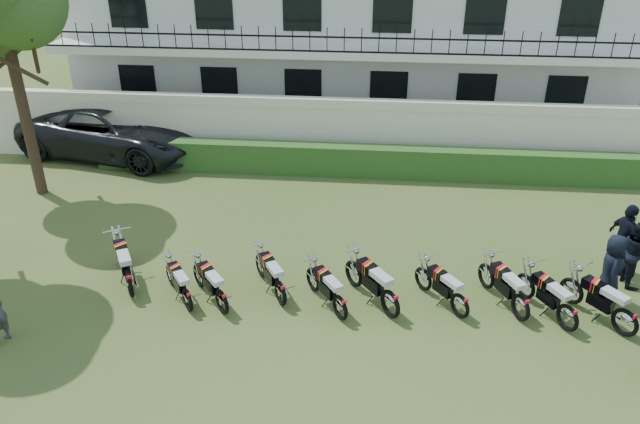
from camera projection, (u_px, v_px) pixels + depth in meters
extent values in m
plane|color=#395220|center=(318.00, 305.00, 13.99)|extent=(100.00, 100.00, 0.00)
cube|color=beige|center=(341.00, 137.00, 20.58)|extent=(30.00, 0.30, 2.00)
cube|color=beige|center=(342.00, 103.00, 20.04)|extent=(30.00, 0.35, 0.30)
cube|color=#204619|center=(371.00, 161.00, 20.02)|extent=(18.00, 0.60, 1.00)
cube|color=silver|center=(352.00, 24.00, 24.71)|extent=(20.00, 8.00, 7.00)
cube|color=silver|center=(345.00, 52.00, 20.56)|extent=(20.00, 1.40, 0.25)
cube|color=black|center=(344.00, 37.00, 19.71)|extent=(20.00, 0.05, 0.05)
cube|color=black|center=(344.00, 52.00, 19.92)|extent=(20.00, 0.05, 0.05)
cube|color=black|center=(140.00, 95.00, 22.70)|extent=(1.30, 0.12, 2.20)
cube|color=black|center=(221.00, 97.00, 22.45)|extent=(1.30, 0.12, 2.20)
cube|color=black|center=(303.00, 99.00, 22.20)|extent=(1.30, 0.12, 2.20)
cube|color=black|center=(388.00, 102.00, 21.95)|extent=(1.30, 0.12, 2.20)
cube|color=black|center=(474.00, 104.00, 21.70)|extent=(1.30, 0.12, 2.20)
cube|color=black|center=(487.00, 0.00, 20.08)|extent=(1.30, 0.12, 2.20)
cube|color=black|center=(563.00, 107.00, 21.45)|extent=(1.30, 0.12, 2.20)
cube|color=black|center=(583.00, 1.00, 19.83)|extent=(1.30, 0.12, 2.20)
cylinder|color=#473323|center=(24.00, 110.00, 17.93)|extent=(0.32, 0.32, 5.25)
sphere|color=#315020|center=(17.00, 1.00, 16.68)|extent=(2.60, 2.60, 2.60)
torus|color=black|center=(135.00, 301.00, 13.60)|extent=(0.40, 0.61, 0.65)
torus|color=black|center=(125.00, 269.00, 14.72)|extent=(0.40, 0.61, 0.65)
cube|color=black|center=(129.00, 280.00, 14.04)|extent=(0.45, 0.60, 0.32)
cube|color=black|center=(125.00, 264.00, 14.10)|extent=(0.48, 0.55, 0.23)
cube|color=red|center=(125.00, 263.00, 14.10)|extent=(0.25, 0.27, 0.24)
cube|color=#E9A20C|center=(126.00, 265.00, 14.05)|extent=(0.23, 0.25, 0.24)
cube|color=silver|center=(129.00, 274.00, 13.65)|extent=(0.51, 0.64, 0.13)
cylinder|color=silver|center=(121.00, 245.00, 14.23)|extent=(0.57, 0.34, 0.03)
torus|color=black|center=(197.00, 315.00, 13.24)|extent=(0.38, 0.49, 0.54)
torus|color=black|center=(179.00, 288.00, 14.13)|extent=(0.38, 0.49, 0.54)
cube|color=black|center=(188.00, 297.00, 13.59)|extent=(0.42, 0.49, 0.27)
cube|color=black|center=(184.00, 283.00, 13.64)|extent=(0.42, 0.46, 0.20)
cube|color=red|center=(184.00, 283.00, 13.63)|extent=(0.19, 0.24, 0.21)
cube|color=#E9A20C|center=(184.00, 284.00, 13.59)|extent=(0.17, 0.22, 0.21)
cube|color=silver|center=(190.00, 292.00, 13.28)|extent=(0.46, 0.52, 0.11)
cylinder|color=silver|center=(178.00, 267.00, 13.73)|extent=(0.45, 0.33, 0.03)
torus|color=black|center=(235.00, 318.00, 13.13)|extent=(0.43, 0.51, 0.58)
torus|color=black|center=(210.00, 289.00, 14.05)|extent=(0.43, 0.51, 0.58)
cube|color=black|center=(223.00, 299.00, 13.49)|extent=(0.46, 0.52, 0.29)
cube|color=black|center=(218.00, 284.00, 13.53)|extent=(0.46, 0.49, 0.21)
cube|color=red|center=(217.00, 284.00, 13.52)|extent=(0.20, 0.26, 0.22)
cube|color=#E9A20C|center=(219.00, 285.00, 13.48)|extent=(0.17, 0.24, 0.22)
cube|color=silver|center=(227.00, 293.00, 13.16)|extent=(0.50, 0.55, 0.11)
cylinder|color=silver|center=(211.00, 267.00, 13.62)|extent=(0.46, 0.38, 0.03)
torus|color=black|center=(292.00, 309.00, 13.37)|extent=(0.37, 0.55, 0.59)
torus|color=black|center=(271.00, 280.00, 14.38)|extent=(0.37, 0.55, 0.59)
cube|color=black|center=(281.00, 290.00, 13.77)|extent=(0.42, 0.55, 0.29)
cube|color=black|center=(277.00, 275.00, 13.83)|extent=(0.44, 0.50, 0.21)
cube|color=red|center=(277.00, 275.00, 13.82)|extent=(0.23, 0.25, 0.22)
cube|color=#E9A20C|center=(278.00, 276.00, 13.78)|extent=(0.20, 0.23, 0.22)
cube|color=silver|center=(285.00, 285.00, 13.42)|extent=(0.47, 0.57, 0.12)
cylinder|color=silver|center=(272.00, 257.00, 13.94)|extent=(0.51, 0.32, 0.03)
torus|color=black|center=(355.00, 324.00, 12.93)|extent=(0.39, 0.52, 0.58)
torus|color=black|center=(326.00, 294.00, 13.89)|extent=(0.39, 0.52, 0.58)
cube|color=black|center=(341.00, 304.00, 13.31)|extent=(0.43, 0.53, 0.28)
cube|color=black|center=(336.00, 289.00, 13.36)|extent=(0.44, 0.49, 0.21)
cube|color=red|center=(336.00, 289.00, 13.35)|extent=(0.21, 0.25, 0.22)
cube|color=#E9A20C|center=(338.00, 290.00, 13.31)|extent=(0.19, 0.23, 0.22)
cube|color=silver|center=(348.00, 299.00, 12.97)|extent=(0.48, 0.56, 0.11)
cylinder|color=silver|center=(329.00, 271.00, 13.46)|extent=(0.48, 0.34, 0.03)
torus|color=black|center=(410.00, 322.00, 12.94)|extent=(0.47, 0.58, 0.65)
torus|color=black|center=(371.00, 289.00, 13.99)|extent=(0.47, 0.58, 0.65)
cube|color=black|center=(392.00, 300.00, 13.35)|extent=(0.51, 0.59, 0.32)
cube|color=black|center=(386.00, 283.00, 13.40)|extent=(0.51, 0.55, 0.24)
cube|color=red|center=(386.00, 283.00, 13.39)|extent=(0.23, 0.29, 0.25)
cube|color=#E9A20C|center=(388.00, 284.00, 13.34)|extent=(0.20, 0.27, 0.25)
cube|color=silver|center=(401.00, 294.00, 12.97)|extent=(0.56, 0.62, 0.13)
cylinder|color=silver|center=(377.00, 264.00, 13.51)|extent=(0.53, 0.41, 0.03)
torus|color=black|center=(480.00, 322.00, 13.01)|extent=(0.41, 0.51, 0.57)
torus|color=black|center=(441.00, 293.00, 13.93)|extent=(0.41, 0.51, 0.57)
cube|color=black|center=(462.00, 303.00, 13.37)|extent=(0.44, 0.52, 0.28)
cube|color=black|center=(456.00, 288.00, 13.41)|extent=(0.45, 0.49, 0.21)
cube|color=red|center=(456.00, 287.00, 13.41)|extent=(0.20, 0.25, 0.22)
cube|color=#E9A20C|center=(458.00, 289.00, 13.37)|extent=(0.18, 0.24, 0.22)
cube|color=silver|center=(472.00, 297.00, 13.04)|extent=(0.49, 0.55, 0.11)
cylinder|color=silver|center=(448.00, 270.00, 13.51)|extent=(0.47, 0.36, 0.03)
torus|color=black|center=(540.00, 326.00, 12.85)|extent=(0.34, 0.59, 0.61)
torus|color=black|center=(502.00, 292.00, 13.93)|extent=(0.34, 0.59, 0.61)
cube|color=black|center=(523.00, 304.00, 13.28)|extent=(0.40, 0.57, 0.30)
cube|color=black|center=(518.00, 288.00, 13.34)|extent=(0.43, 0.52, 0.22)
cube|color=red|center=(518.00, 287.00, 13.34)|extent=(0.25, 0.25, 0.23)
cube|color=#E9A20C|center=(520.00, 289.00, 13.29)|extent=(0.22, 0.23, 0.23)
cube|color=silver|center=(533.00, 299.00, 12.91)|extent=(0.45, 0.60, 0.12)
cylinder|color=silver|center=(511.00, 268.00, 13.47)|extent=(0.55, 0.29, 0.03)
torus|color=black|center=(591.00, 337.00, 12.55)|extent=(0.38, 0.57, 0.60)
torus|color=black|center=(545.00, 302.00, 13.59)|extent=(0.38, 0.57, 0.60)
cube|color=black|center=(570.00, 314.00, 12.96)|extent=(0.43, 0.56, 0.30)
cube|color=black|center=(564.00, 298.00, 13.02)|extent=(0.45, 0.52, 0.22)
cube|color=red|center=(565.00, 298.00, 13.02)|extent=(0.23, 0.26, 0.23)
cube|color=#E9A20C|center=(567.00, 299.00, 12.97)|extent=(0.21, 0.24, 0.23)
cube|color=silver|center=(583.00, 309.00, 12.60)|extent=(0.48, 0.59, 0.12)
cylinder|color=silver|center=(556.00, 278.00, 13.14)|extent=(0.53, 0.33, 0.03)
torus|color=black|center=(597.00, 307.00, 13.42)|extent=(0.45, 0.55, 0.63)
cube|color=black|center=(628.00, 319.00, 12.80)|extent=(0.49, 0.56, 0.31)
cube|color=black|center=(621.00, 302.00, 12.85)|extent=(0.49, 0.53, 0.23)
cube|color=red|center=(621.00, 302.00, 12.85)|extent=(0.22, 0.28, 0.24)
cube|color=#E9A20C|center=(624.00, 303.00, 12.80)|extent=(0.19, 0.26, 0.24)
cylinder|color=silver|center=(610.00, 282.00, 12.96)|extent=(0.51, 0.40, 0.03)
imported|color=black|center=(113.00, 131.00, 21.43)|extent=(6.86, 4.19, 1.78)
imported|color=black|center=(611.00, 268.00, 13.82)|extent=(0.67, 0.89, 1.65)
imported|color=black|center=(636.00, 253.00, 14.42)|extent=(0.65, 0.82, 1.62)
imported|color=black|center=(625.00, 240.00, 14.78)|extent=(0.76, 1.15, 1.82)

